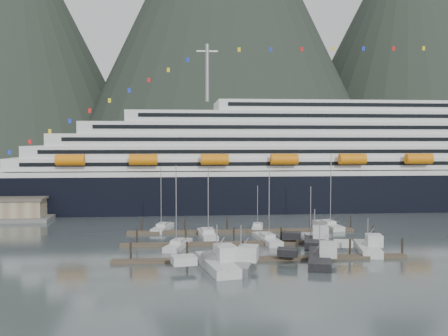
% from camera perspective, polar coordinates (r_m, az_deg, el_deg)
% --- Properties ---
extents(ground, '(1600.00, 1600.00, 0.00)m').
position_cam_1_polar(ground, '(96.48, 6.12, -8.56)').
color(ground, '#4C595A').
rests_on(ground, ground).
extents(mountains, '(870.00, 440.00, 420.00)m').
position_cam_1_polar(mountains, '(699.92, 0.82, 14.88)').
color(mountains, black).
rests_on(mountains, ground).
extents(cruise_ship, '(210.00, 30.40, 50.30)m').
position_cam_1_polar(cruise_ship, '(155.59, 13.06, 0.25)').
color(cruise_ship, black).
rests_on(cruise_ship, ground).
extents(dock_near, '(48.18, 2.28, 3.20)m').
position_cam_1_polar(dock_near, '(85.98, 4.17, -9.77)').
color(dock_near, '#3F3528').
rests_on(dock_near, ground).
extents(dock_mid, '(48.18, 2.28, 3.20)m').
position_cam_1_polar(dock_mid, '(98.55, 2.93, -8.12)').
color(dock_mid, '#3F3528').
rests_on(dock_mid, ground).
extents(dock_far, '(48.18, 2.28, 3.20)m').
position_cam_1_polar(dock_far, '(111.23, 1.99, -6.83)').
color(dock_far, '#3F3528').
rests_on(dock_far, ground).
extents(sailboat_b, '(5.47, 10.15, 15.40)m').
position_cam_1_polar(sailboat_b, '(95.59, -5.03, -8.40)').
color(sailboat_b, '#B1B1B1').
rests_on(sailboat_b, ground).
extents(sailboat_c, '(3.74, 10.87, 14.42)m').
position_cam_1_polar(sailboat_c, '(105.48, -1.80, -7.30)').
color(sailboat_c, '#B1B1B1').
rests_on(sailboat_c, ground).
extents(sailboat_d, '(4.22, 11.72, 14.04)m').
position_cam_1_polar(sailboat_d, '(101.16, 4.72, -7.77)').
color(sailboat_d, '#B1B1B1').
rests_on(sailboat_d, ground).
extents(sailboat_e, '(5.00, 10.26, 14.15)m').
position_cam_1_polar(sailboat_e, '(114.29, -6.71, -6.53)').
color(sailboat_e, '#B1B1B1').
rests_on(sailboat_e, ground).
extents(sailboat_f, '(3.64, 8.05, 9.94)m').
position_cam_1_polar(sailboat_f, '(114.95, 3.68, -6.48)').
color(sailboat_f, '#B1B1B1').
rests_on(sailboat_f, ground).
extents(sailboat_g, '(4.38, 11.33, 16.87)m').
position_cam_1_polar(sailboat_g, '(119.02, 11.27, -6.17)').
color(sailboat_g, '#B1B1B1').
rests_on(sailboat_g, ground).
extents(sailboat_h, '(3.34, 8.58, 10.98)m').
position_cam_1_polar(sailboat_h, '(102.85, 9.32, -7.63)').
color(sailboat_h, '#B1B1B1').
rests_on(sailboat_h, ground).
extents(trawler_a, '(10.08, 13.81, 7.35)m').
position_cam_1_polar(trawler_a, '(80.01, -0.88, -10.28)').
color(trawler_a, '#B1B1B1').
rests_on(trawler_a, ground).
extents(trawler_b, '(9.28, 11.70, 7.24)m').
position_cam_1_polar(trawler_b, '(80.42, 1.76, -10.22)').
color(trawler_b, gray).
rests_on(trawler_b, ground).
extents(trawler_c, '(10.13, 13.63, 6.72)m').
position_cam_1_polar(trawler_c, '(85.27, 10.25, -9.53)').
color(trawler_c, black).
rests_on(trawler_c, ground).
extents(trawler_d, '(8.47, 11.37, 6.50)m').
position_cam_1_polar(trawler_d, '(94.74, 15.28, -8.34)').
color(trawler_d, '#B1B1B1').
rests_on(trawler_d, ground).
extents(trawler_e, '(9.21, 11.72, 7.26)m').
position_cam_1_polar(trawler_e, '(99.40, 9.74, -7.70)').
color(trawler_e, black).
rests_on(trawler_e, ground).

